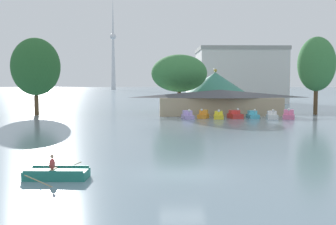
% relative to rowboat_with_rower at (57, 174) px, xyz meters
% --- Properties ---
extents(ground_plane, '(2000.00, 2000.00, 0.00)m').
position_rel_rowboat_with_rower_xyz_m(ground_plane, '(6.73, 0.90, -0.27)').
color(ground_plane, gray).
extents(rowboat_with_rower, '(3.34, 3.60, 1.60)m').
position_rel_rowboat_with_rower_xyz_m(rowboat_with_rower, '(0.00, 0.00, 0.00)').
color(rowboat_with_rower, '#237A6B').
rests_on(rowboat_with_rower, ground).
extents(pedal_boat_lavender, '(1.78, 2.99, 1.47)m').
position_rel_rowboat_with_rower_xyz_m(pedal_boat_lavender, '(9.93, 37.91, 0.21)').
color(pedal_boat_lavender, '#B299D8').
rests_on(pedal_boat_lavender, ground).
extents(pedal_boat_orange, '(2.06, 2.77, 1.50)m').
position_rel_rowboat_with_rower_xyz_m(pedal_boat_orange, '(12.33, 38.63, 0.24)').
color(pedal_boat_orange, orange).
rests_on(pedal_boat_orange, ground).
extents(pedal_boat_yellow, '(1.77, 2.99, 1.45)m').
position_rel_rowboat_with_rower_xyz_m(pedal_boat_yellow, '(14.48, 37.63, 0.18)').
color(pedal_boat_yellow, yellow).
rests_on(pedal_boat_yellow, ground).
extents(pedal_boat_red, '(2.13, 2.83, 1.60)m').
position_rel_rowboat_with_rower_xyz_m(pedal_boat_red, '(17.06, 38.36, 0.22)').
color(pedal_boat_red, red).
rests_on(pedal_boat_red, ground).
extents(pedal_boat_cyan, '(1.55, 2.44, 1.46)m').
position_rel_rowboat_with_rower_xyz_m(pedal_boat_cyan, '(19.71, 38.32, 0.19)').
color(pedal_boat_cyan, '#4CB7CC').
rests_on(pedal_boat_cyan, ground).
extents(pedal_boat_white, '(1.79, 2.63, 1.46)m').
position_rel_rowboat_with_rower_xyz_m(pedal_boat_white, '(22.31, 37.27, 0.20)').
color(pedal_boat_white, white).
rests_on(pedal_boat_white, ground).
extents(pedal_boat_pink, '(2.37, 2.85, 1.63)m').
position_rel_rowboat_with_rower_xyz_m(pedal_boat_pink, '(24.76, 37.17, 0.27)').
color(pedal_boat_pink, pink).
rests_on(pedal_boat_pink, ground).
extents(boathouse, '(21.29, 6.39, 4.21)m').
position_rel_rowboat_with_rower_xyz_m(boathouse, '(15.73, 44.46, 1.94)').
color(boathouse, tan).
rests_on(boathouse, ground).
extents(green_roof_pavilion, '(12.06, 12.06, 8.24)m').
position_rel_rowboat_with_rower_xyz_m(green_roof_pavilion, '(17.20, 59.87, 4.02)').
color(green_roof_pavilion, '#993328').
rests_on(green_roof_pavilion, ground).
extents(shoreline_tree_tall_left, '(7.89, 7.89, 12.66)m').
position_rel_rowboat_with_rower_xyz_m(shoreline_tree_tall_left, '(-14.39, 45.45, 7.67)').
color(shoreline_tree_tall_left, brown).
rests_on(shoreline_tree_tall_left, ground).
extents(shoreline_tree_mid, '(10.08, 10.08, 10.45)m').
position_rel_rowboat_with_rower_xyz_m(shoreline_tree_mid, '(9.45, 51.60, 6.81)').
color(shoreline_tree_mid, brown).
rests_on(shoreline_tree_mid, ground).
extents(shoreline_tree_right, '(6.22, 6.22, 13.05)m').
position_rel_rowboat_with_rower_xyz_m(shoreline_tree_right, '(32.21, 45.92, 8.20)').
color(shoreline_tree_right, brown).
rests_on(shoreline_tree_right, ground).
extents(background_building_block, '(23.97, 16.78, 15.37)m').
position_rel_rowboat_with_rower_xyz_m(background_building_block, '(28.99, 92.78, 7.44)').
color(background_building_block, silver).
rests_on(background_building_block, ground).
extents(distant_broadcast_tower, '(6.40, 6.40, 138.99)m').
position_rel_rowboat_with_rower_xyz_m(distant_broadcast_tower, '(-40.85, 416.44, 52.00)').
color(distant_broadcast_tower, silver).
rests_on(distant_broadcast_tower, ground).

